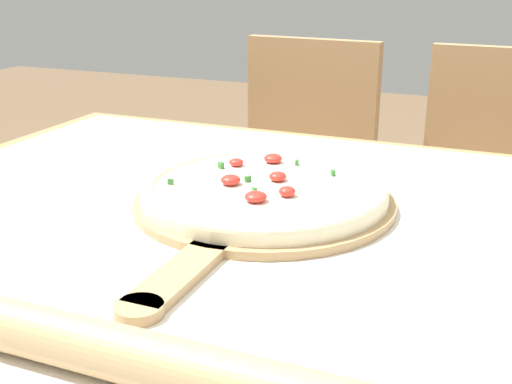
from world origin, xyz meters
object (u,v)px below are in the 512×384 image
(chair_right, at_px, (490,206))
(pizza_peel, at_px, (259,206))
(rolling_pin, at_px, (175,367))
(pizza, at_px, (264,189))
(chair_left, at_px, (297,181))

(chair_right, bearing_deg, pizza_peel, -105.38)
(pizza_peel, xyz_separation_m, rolling_pin, (0.09, -0.40, 0.02))
(pizza_peel, bearing_deg, rolling_pin, -77.04)
(pizza_peel, relative_size, chair_right, 0.59)
(pizza_peel, height_order, chair_right, chair_right)
(pizza, distance_m, rolling_pin, 0.42)
(pizza_peel, bearing_deg, chair_left, 105.36)
(pizza_peel, xyz_separation_m, pizza, (-0.00, 0.02, 0.02))
(rolling_pin, bearing_deg, chair_right, 81.29)
(pizza_peel, distance_m, chair_right, 0.91)
(chair_right, bearing_deg, pizza, -105.78)
(pizza_peel, distance_m, pizza, 0.03)
(pizza, relative_size, rolling_pin, 0.70)
(pizza, bearing_deg, pizza_peel, -89.56)
(pizza, height_order, rolling_pin, rolling_pin)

